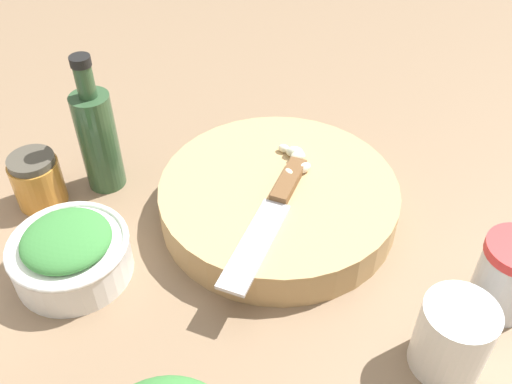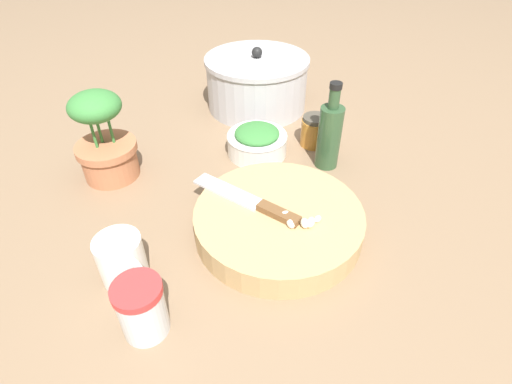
{
  "view_description": "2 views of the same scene",
  "coord_description": "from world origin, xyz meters",
  "px_view_note": "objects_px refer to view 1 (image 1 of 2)",
  "views": [
    {
      "loc": [
        -0.31,
        0.38,
        0.53
      ],
      "look_at": [
        -0.04,
        -0.03,
        0.09
      ],
      "focal_mm": 40.0,
      "sensor_mm": 36.0,
      "label": 1
    },
    {
      "loc": [
        -0.42,
        -0.46,
        0.53
      ],
      "look_at": [
        -0.02,
        -0.02,
        0.04
      ],
      "focal_mm": 28.0,
      "sensor_mm": 36.0,
      "label": 2
    }
  ],
  "objects_px": {
    "cutting_board": "(278,200)",
    "chef_knife": "(272,212)",
    "spice_jar": "(508,276)",
    "coffee_mug": "(452,339)",
    "honey_jar": "(37,180)",
    "oil_bottle": "(98,137)",
    "garlic_cloves": "(295,159)",
    "herb_bowl": "(70,252)"
  },
  "relations": [
    {
      "from": "oil_bottle",
      "to": "spice_jar",
      "type": "bearing_deg",
      "value": -170.32
    },
    {
      "from": "garlic_cloves",
      "to": "herb_bowl",
      "type": "xyz_separation_m",
      "value": [
        0.15,
        0.27,
        -0.02
      ]
    },
    {
      "from": "chef_knife",
      "to": "honey_jar",
      "type": "bearing_deg",
      "value": 7.78
    },
    {
      "from": "garlic_cloves",
      "to": "oil_bottle",
      "type": "distance_m",
      "value": 0.26
    },
    {
      "from": "cutting_board",
      "to": "chef_knife",
      "type": "xyz_separation_m",
      "value": [
        -0.02,
        0.05,
        0.03
      ]
    },
    {
      "from": "cutting_board",
      "to": "garlic_cloves",
      "type": "height_order",
      "value": "garlic_cloves"
    },
    {
      "from": "chef_knife",
      "to": "oil_bottle",
      "type": "relative_size",
      "value": 1.16
    },
    {
      "from": "cutting_board",
      "to": "herb_bowl",
      "type": "relative_size",
      "value": 2.18
    },
    {
      "from": "herb_bowl",
      "to": "spice_jar",
      "type": "distance_m",
      "value": 0.49
    },
    {
      "from": "chef_knife",
      "to": "garlic_cloves",
      "type": "height_order",
      "value": "garlic_cloves"
    },
    {
      "from": "cutting_board",
      "to": "chef_knife",
      "type": "height_order",
      "value": "chef_knife"
    },
    {
      "from": "chef_knife",
      "to": "honey_jar",
      "type": "xyz_separation_m",
      "value": [
        0.3,
        0.1,
        -0.02
      ]
    },
    {
      "from": "coffee_mug",
      "to": "oil_bottle",
      "type": "xyz_separation_m",
      "value": [
        0.49,
        -0.02,
        0.03
      ]
    },
    {
      "from": "chef_knife",
      "to": "herb_bowl",
      "type": "bearing_deg",
      "value": 33.12
    },
    {
      "from": "coffee_mug",
      "to": "oil_bottle",
      "type": "relative_size",
      "value": 0.55
    },
    {
      "from": "garlic_cloves",
      "to": "honey_jar",
      "type": "height_order",
      "value": "honey_jar"
    },
    {
      "from": "garlic_cloves",
      "to": "cutting_board",
      "type": "bearing_deg",
      "value": 96.08
    },
    {
      "from": "chef_knife",
      "to": "honey_jar",
      "type": "relative_size",
      "value": 3.06
    },
    {
      "from": "coffee_mug",
      "to": "honey_jar",
      "type": "distance_m",
      "value": 0.54
    },
    {
      "from": "herb_bowl",
      "to": "coffee_mug",
      "type": "distance_m",
      "value": 0.43
    },
    {
      "from": "spice_jar",
      "to": "honey_jar",
      "type": "height_order",
      "value": "spice_jar"
    },
    {
      "from": "garlic_cloves",
      "to": "oil_bottle",
      "type": "bearing_deg",
      "value": 29.01
    },
    {
      "from": "chef_knife",
      "to": "coffee_mug",
      "type": "distance_m",
      "value": 0.24
    },
    {
      "from": "cutting_board",
      "to": "chef_knife",
      "type": "distance_m",
      "value": 0.06
    },
    {
      "from": "spice_jar",
      "to": "coffee_mug",
      "type": "xyz_separation_m",
      "value": [
        0.02,
        0.11,
        -0.0
      ]
    },
    {
      "from": "cutting_board",
      "to": "oil_bottle",
      "type": "relative_size",
      "value": 1.56
    },
    {
      "from": "chef_knife",
      "to": "garlic_cloves",
      "type": "relative_size",
      "value": 3.57
    },
    {
      "from": "cutting_board",
      "to": "herb_bowl",
      "type": "bearing_deg",
      "value": 55.41
    },
    {
      "from": "cutting_board",
      "to": "coffee_mug",
      "type": "xyz_separation_m",
      "value": [
        -0.26,
        0.1,
        0.02
      ]
    },
    {
      "from": "oil_bottle",
      "to": "cutting_board",
      "type": "bearing_deg",
      "value": -161.62
    },
    {
      "from": "garlic_cloves",
      "to": "spice_jar",
      "type": "distance_m",
      "value": 0.29
    },
    {
      "from": "oil_bottle",
      "to": "herb_bowl",
      "type": "bearing_deg",
      "value": 120.86
    },
    {
      "from": "spice_jar",
      "to": "honey_jar",
      "type": "distance_m",
      "value": 0.59
    },
    {
      "from": "chef_knife",
      "to": "herb_bowl",
      "type": "relative_size",
      "value": 1.63
    },
    {
      "from": "garlic_cloves",
      "to": "oil_bottle",
      "type": "height_order",
      "value": "oil_bottle"
    },
    {
      "from": "chef_knife",
      "to": "spice_jar",
      "type": "height_order",
      "value": "spice_jar"
    },
    {
      "from": "herb_bowl",
      "to": "cutting_board",
      "type": "bearing_deg",
      "value": -124.59
    },
    {
      "from": "oil_bottle",
      "to": "garlic_cloves",
      "type": "bearing_deg",
      "value": -150.99
    },
    {
      "from": "cutting_board",
      "to": "spice_jar",
      "type": "xyz_separation_m",
      "value": [
        -0.29,
        -0.01,
        0.02
      ]
    },
    {
      "from": "cutting_board",
      "to": "oil_bottle",
      "type": "height_order",
      "value": "oil_bottle"
    },
    {
      "from": "cutting_board",
      "to": "chef_knife",
      "type": "bearing_deg",
      "value": 113.16
    },
    {
      "from": "herb_bowl",
      "to": "spice_jar",
      "type": "relative_size",
      "value": 1.47
    }
  ]
}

